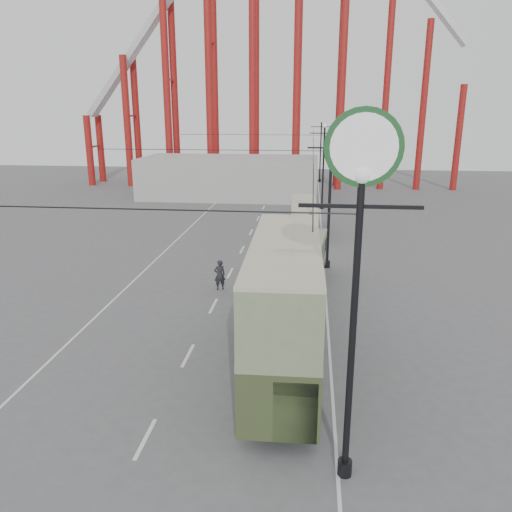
# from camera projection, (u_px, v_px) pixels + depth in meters

# --- Properties ---
(ground) EXTENTS (160.00, 160.00, 0.00)m
(ground) POSITION_uv_depth(u_px,v_px,m) (188.00, 407.00, 18.69)
(ground) COLOR #555558
(ground) RESTS_ON ground
(road_markings) EXTENTS (12.52, 120.00, 0.01)m
(road_markings) POSITION_uv_depth(u_px,v_px,m) (240.00, 258.00, 37.57)
(road_markings) COLOR silver
(road_markings) RESTS_ON ground
(lamp_post_near) EXTENTS (3.20, 0.44, 10.80)m
(lamp_post_near) POSITION_uv_depth(u_px,v_px,m) (359.00, 223.00, 13.02)
(lamp_post_near) COLOR black
(lamp_post_near) RESTS_ON ground
(lamp_post_mid) EXTENTS (3.20, 0.44, 9.32)m
(lamp_post_mid) POSITION_uv_depth(u_px,v_px,m) (329.00, 202.00, 33.95)
(lamp_post_mid) COLOR black
(lamp_post_mid) RESTS_ON ground
(lamp_post_far) EXTENTS (3.20, 0.44, 9.32)m
(lamp_post_far) POSITION_uv_depth(u_px,v_px,m) (323.00, 167.00, 54.93)
(lamp_post_far) COLOR black
(lamp_post_far) RESTS_ON ground
(lamp_post_distant) EXTENTS (3.20, 0.44, 9.32)m
(lamp_post_distant) POSITION_uv_depth(u_px,v_px,m) (321.00, 151.00, 75.92)
(lamp_post_distant) COLOR black
(lamp_post_distant) RESTS_ON ground
(roller_coaster) EXTENTS (52.95, 5.00, 55.48)m
(roller_coaster) POSITION_uv_depth(u_px,v_px,m) (265.00, 15.00, 66.77)
(roller_coaster) COLOR maroon
(roller_coaster) RESTS_ON ground
(fairground_shed) EXTENTS (22.00, 10.00, 5.00)m
(fairground_shed) POSITION_uv_depth(u_px,v_px,m) (230.00, 177.00, 63.45)
(fairground_shed) COLOR #9F9F9A
(fairground_shed) RESTS_ON ground
(double_decker_bus) EXTENTS (2.92, 10.76, 5.75)m
(double_decker_bus) POSITION_uv_depth(u_px,v_px,m) (285.00, 302.00, 20.15)
(double_decker_bus) COLOR #394625
(double_decker_bus) RESTS_ON ground
(single_decker_green) EXTENTS (3.39, 10.40, 2.89)m
(single_decker_green) POSITION_uv_depth(u_px,v_px,m) (300.00, 267.00, 29.92)
(single_decker_green) COLOR #6C7F5C
(single_decker_green) RESTS_ON ground
(single_decker_cream) EXTENTS (2.66, 9.01, 2.77)m
(single_decker_cream) POSITION_uv_depth(u_px,v_px,m) (303.00, 215.00, 45.31)
(single_decker_cream) COLOR #BEB699
(single_decker_cream) RESTS_ON ground
(pedestrian) EXTENTS (0.83, 0.71, 1.91)m
(pedestrian) POSITION_uv_depth(u_px,v_px,m) (220.00, 275.00, 30.68)
(pedestrian) COLOR black
(pedestrian) RESTS_ON ground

